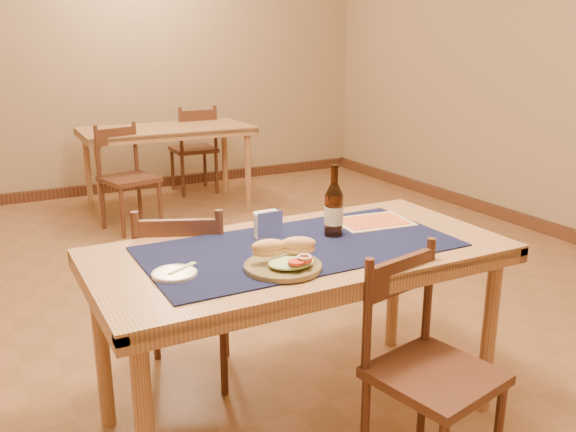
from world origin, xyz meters
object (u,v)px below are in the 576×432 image
sandwich_plate (285,261)px  beer_bottle (334,210)px  back_table (167,136)px  chair_main_far (184,291)px  main_table (300,267)px  chair_main_near (426,366)px  napkin_holder (268,225)px

sandwich_plate → beer_bottle: bearing=34.4°
back_table → beer_bottle: size_ratio=5.17×
back_table → chair_main_far: bearing=-105.9°
sandwich_plate → beer_bottle: beer_bottle is taller
main_table → chair_main_near: bearing=-65.9°
back_table → chair_main_near: (-0.30, -3.93, -0.24)m
sandwich_plate → beer_bottle: size_ratio=0.94×
chair_main_far → beer_bottle: beer_bottle is taller
sandwich_plate → napkin_holder: napkin_holder is taller
chair_main_near → sandwich_plate: bearing=140.7°
chair_main_far → napkin_holder: size_ratio=6.99×
beer_bottle → napkin_holder: 0.27m
back_table → beer_bottle: beer_bottle is taller
main_table → back_table: same height
back_table → chair_main_near: 3.95m
main_table → sandwich_plate: bearing=-131.4°
back_table → chair_main_far: (-0.84, -2.94, -0.22)m
back_table → napkin_holder: napkin_holder is taller
chair_main_far → chair_main_near: bearing=-61.2°
chair_main_near → napkin_holder: (-0.28, 0.67, 0.37)m
beer_bottle → sandwich_plate: bearing=-145.6°
sandwich_plate → napkin_holder: (0.11, 0.35, 0.02)m
chair_main_near → beer_bottle: size_ratio=2.84×
main_table → chair_main_far: 0.62m
chair_main_near → main_table: bearing=114.1°
back_table → napkin_holder: size_ratio=12.31×
back_table → chair_main_near: bearing=-94.3°
beer_bottle → chair_main_far: bearing=139.3°
chair_main_far → sandwich_plate: size_ratio=3.13×
napkin_holder → back_table: bearing=79.9°
chair_main_far → beer_bottle: bearing=-40.7°
chair_main_far → sandwich_plate: bearing=-77.0°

